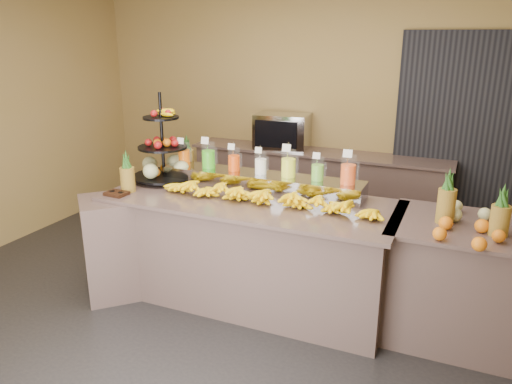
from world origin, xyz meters
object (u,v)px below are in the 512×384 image
Objects in this scene: right_fruit_pile at (467,223)px; fruit_stand at (167,159)px; oven_warmer at (283,131)px; condiment_caddy at (117,193)px; banana_heap at (268,194)px; pitcher_tray at (261,182)px.

fruit_stand is at bearing 173.96° from right_fruit_pile.
condiment_caddy is at bearing -111.42° from oven_warmer.
banana_heap is at bearing 14.70° from condiment_caddy.
banana_heap is at bearing 177.59° from right_fruit_pile.
condiment_caddy is at bearing -165.30° from banana_heap.
pitcher_tray is at bearing -5.90° from fruit_stand.
pitcher_tray is 0.95× the size of banana_heap.
oven_warmer reaches higher than banana_heap.
oven_warmer is at bearing 104.23° from pitcher_tray.
right_fruit_pile reaches higher than banana_heap.
right_fruit_pile is at bearing 5.55° from condiment_caddy.
right_fruit_pile is at bearing -17.29° from fruit_stand.
fruit_stand is 1.32× the size of oven_warmer.
fruit_stand reaches higher than condiment_caddy.
fruit_stand is 1.69× the size of right_fruit_pile.
right_fruit_pile is (1.52, -0.06, 0.01)m from banana_heap.
pitcher_tray is at bearing 30.49° from condiment_caddy.
right_fruit_pile reaches higher than pitcher_tray.
condiment_caddy is 2.81m from right_fruit_pile.
right_fruit_pile reaches higher than condiment_caddy.
condiment_caddy is at bearing -174.45° from right_fruit_pile.
pitcher_tray is 1.26m from condiment_caddy.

